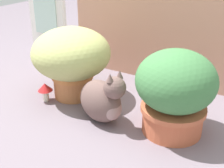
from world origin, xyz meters
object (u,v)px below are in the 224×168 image
object	(u,v)px
leafy_planter	(175,90)
mushroom_ornament_red	(45,89)
cat	(103,100)
grass_planter	(72,57)

from	to	relation	value
leafy_planter	mushroom_ornament_red	xyz separation A→B (m)	(-0.75, -0.08, -0.14)
cat	leafy_planter	bearing A→B (deg)	16.08
leafy_planter	mushroom_ornament_red	distance (m)	0.77
mushroom_ornament_red	cat	bearing A→B (deg)	-1.94
cat	mushroom_ornament_red	size ratio (longest dim) A/B	3.28
grass_planter	leafy_planter	xyz separation A→B (m)	(0.65, -0.05, -0.03)
mushroom_ornament_red	leafy_planter	bearing A→B (deg)	6.44
grass_planter	cat	distance (m)	0.37
leafy_planter	cat	world-z (taller)	leafy_planter
grass_planter	mushroom_ornament_red	size ratio (longest dim) A/B	4.10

